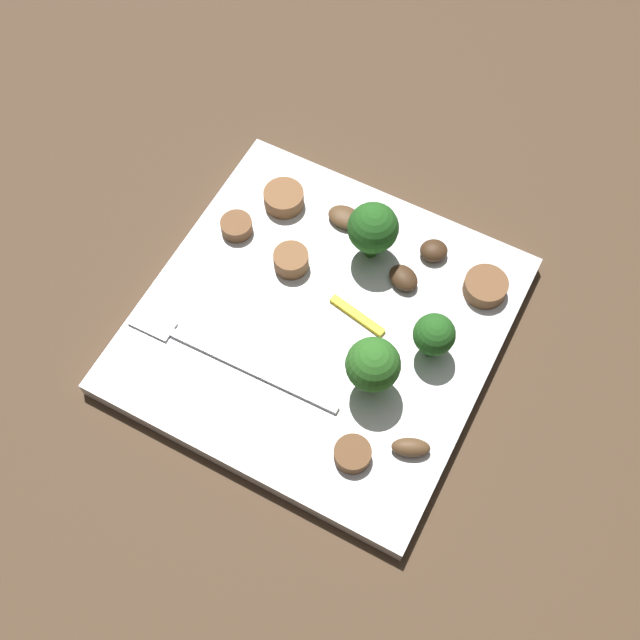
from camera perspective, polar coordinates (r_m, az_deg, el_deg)
ground_plane at (r=0.66m, az=0.00°, el=-0.67°), size 1.40×1.40×0.00m
plate at (r=0.65m, az=0.00°, el=-0.34°), size 0.27×0.27×0.02m
fork at (r=0.63m, az=-7.25°, el=-2.37°), size 0.18×0.02×0.00m
broccoli_floret_0 at (r=0.59m, az=3.73°, el=-3.17°), size 0.04×0.04×0.06m
broccoli_floret_1 at (r=0.65m, az=3.74°, el=6.43°), size 0.04×0.04×0.06m
broccoli_floret_2 at (r=0.61m, az=8.00°, el=-1.05°), size 0.03×0.03×0.05m
sausage_slice_0 at (r=0.59m, az=2.30°, el=-9.36°), size 0.04×0.04×0.01m
sausage_slice_1 at (r=0.66m, az=11.52°, el=2.31°), size 0.04×0.04×0.01m
sausage_slice_2 at (r=0.70m, az=-2.56°, el=8.53°), size 0.05×0.05×0.01m
sausage_slice_3 at (r=0.66m, az=-2.04°, el=4.21°), size 0.04×0.04×0.02m
sausage_slice_4 at (r=0.69m, az=-5.88°, el=6.56°), size 0.04×0.04×0.01m
mushroom_0 at (r=0.67m, az=7.98°, el=4.84°), size 0.03×0.03×0.01m
mushroom_1 at (r=0.60m, az=6.39°, el=-8.87°), size 0.03×0.02×0.01m
mushroom_2 at (r=0.69m, az=1.76°, el=7.23°), size 0.03×0.02×0.01m
mushroom_3 at (r=0.66m, az=5.87°, el=2.96°), size 0.03×0.03×0.01m
pepper_strip_1 at (r=0.64m, az=2.63°, el=0.32°), size 0.05×0.02×0.00m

